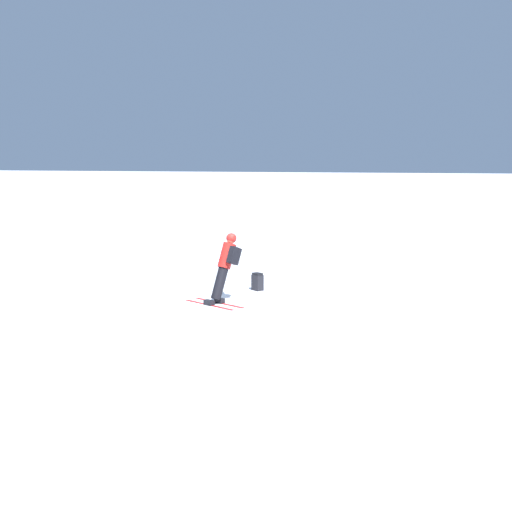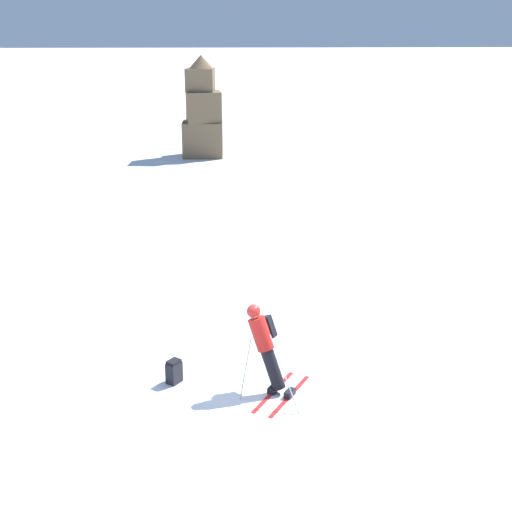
% 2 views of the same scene
% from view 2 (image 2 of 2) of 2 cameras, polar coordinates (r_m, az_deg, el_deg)
% --- Properties ---
extents(ground_plane, '(300.00, 300.00, 0.00)m').
position_cam_2_polar(ground_plane, '(14.29, -0.96, -11.04)').
color(ground_plane, white).
extents(skier, '(1.46, 1.78, 1.84)m').
position_cam_2_polar(skier, '(14.01, 0.74, -7.01)').
color(skier, red).
rests_on(skier, ground).
extents(rock_pillar, '(2.07, 1.82, 5.15)m').
position_cam_2_polar(rock_pillar, '(37.57, -4.30, 11.20)').
color(rock_pillar, brown).
rests_on(rock_pillar, ground).
extents(spare_backpack, '(0.35, 0.37, 0.50)m').
position_cam_2_polar(spare_backpack, '(14.70, -6.57, -9.17)').
color(spare_backpack, black).
rests_on(spare_backpack, ground).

